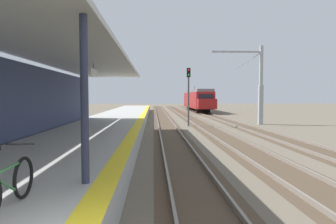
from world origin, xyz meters
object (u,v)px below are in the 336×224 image
object	(u,v)px
bicycle_beside_commuter	(7,186)
catenary_pylon_far_side	(258,87)
approaching_train	(197,99)
rail_signal_post	(188,91)

from	to	relation	value
bicycle_beside_commuter	catenary_pylon_far_side	xyz separation A→B (m)	(12.21, 23.01, 2.31)
approaching_train	rail_signal_post	distance (m)	27.07
rail_signal_post	catenary_pylon_far_side	bearing A→B (deg)	12.80
approaching_train	catenary_pylon_far_side	size ratio (longest dim) A/B	2.61
catenary_pylon_far_side	rail_signal_post	bearing A→B (deg)	-167.20
bicycle_beside_commuter	approaching_train	bearing A→B (deg)	78.01
approaching_train	rail_signal_post	bearing A→B (deg)	-100.32
bicycle_beside_commuter	catenary_pylon_far_side	bearing A→B (deg)	62.05
approaching_train	rail_signal_post	world-z (taller)	rail_signal_post
approaching_train	catenary_pylon_far_side	xyz separation A→B (m)	(2.00, -25.06, 1.43)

